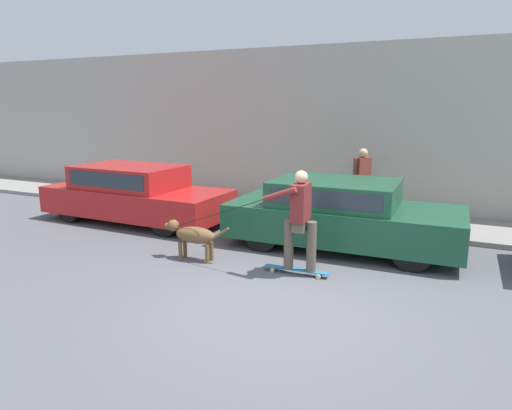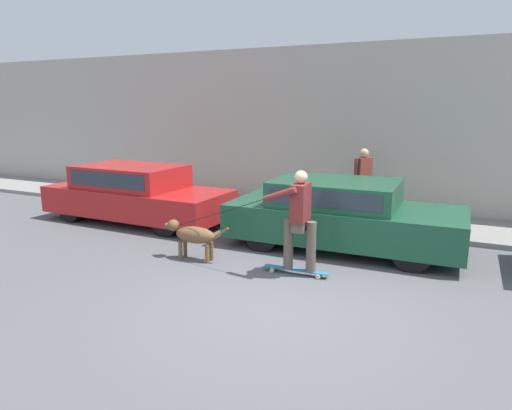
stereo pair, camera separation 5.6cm
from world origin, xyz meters
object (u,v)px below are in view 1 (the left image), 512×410
at_px(parked_car_1, 341,215).
at_px(pedestrian_with_bag, 362,180).
at_px(parked_car_0, 135,194).
at_px(dog, 193,235).
at_px(skateboarder, 300,217).

relative_size(parked_car_1, pedestrian_with_bag, 2.68).
distance_m(parked_car_0, parked_car_1, 4.79).
xyz_separation_m(dog, pedestrian_with_bag, (2.07, 3.80, 0.53)).
height_order(parked_car_1, pedestrian_with_bag, pedestrian_with_bag).
relative_size(skateboarder, pedestrian_with_bag, 1.75).
relative_size(parked_car_0, parked_car_1, 1.03).
xyz_separation_m(parked_car_0, pedestrian_with_bag, (4.74, 2.04, 0.35)).
height_order(parked_car_0, dog, parked_car_0).
distance_m(dog, pedestrian_with_bag, 4.36).
height_order(parked_car_1, skateboarder, skateboarder).
bearing_deg(parked_car_1, parked_car_0, 179.07).
bearing_deg(pedestrian_with_bag, skateboarder, -61.45).
xyz_separation_m(parked_car_0, dog, (2.66, -1.76, -0.19)).
bearing_deg(parked_car_0, skateboarder, -18.84).
distance_m(parked_car_1, pedestrian_with_bag, 2.07).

